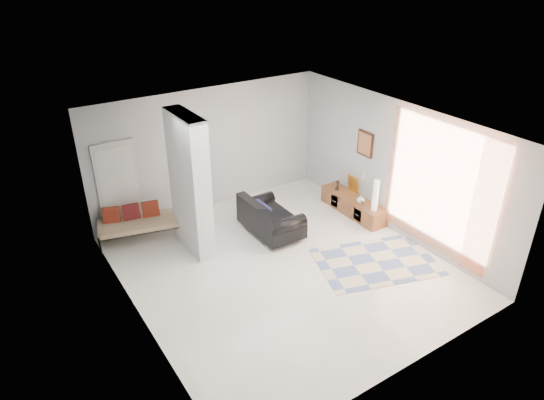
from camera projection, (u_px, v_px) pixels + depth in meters
floor at (284, 268)px, 9.22m from camera, size 6.00×6.00×0.00m
ceiling at (286, 127)px, 7.92m from camera, size 6.00×6.00×0.00m
wall_back at (209, 150)px, 10.80m from camera, size 6.00×0.00×6.00m
wall_front at (414, 293)px, 6.35m from camera, size 6.00×0.00×6.00m
wall_left at (133, 250)px, 7.24m from camera, size 0.00×6.00×6.00m
wall_right at (396, 168)px, 9.90m from camera, size 0.00×6.00×6.00m
partition_column at (190, 185)px, 9.23m from camera, size 0.35×1.20×2.80m
hallway_door at (119, 189)px, 9.93m from camera, size 0.85×0.06×2.04m
curtain at (438, 188)px, 8.99m from camera, size 0.00×2.55×2.55m
wall_art at (365, 144)px, 10.44m from camera, size 0.04×0.45×0.55m
media_console at (353, 205)px, 11.02m from camera, size 0.45×1.77×0.80m
loveseat at (269, 219)px, 10.15m from camera, size 0.86×1.47×0.76m
daybed at (139, 221)px, 9.94m from camera, size 1.81×1.10×0.77m
area_rug at (376, 262)px, 9.38m from camera, size 2.61×2.12×0.01m
cylinder_lamp at (375, 196)px, 10.26m from camera, size 0.13×0.13×0.69m
bronze_figurine at (338, 185)px, 11.23m from camera, size 0.12×0.12×0.23m
vase at (361, 199)px, 10.65m from camera, size 0.20×0.20×0.19m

